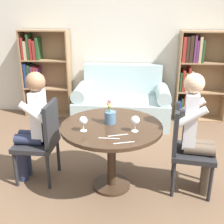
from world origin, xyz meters
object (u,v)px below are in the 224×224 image
at_px(bookshelf_left, 41,73).
at_px(person_right, 197,133).
at_px(wine_glass_left, 83,121).
at_px(person_left, 32,125).
at_px(chair_right, 186,146).
at_px(wine_glass_right, 135,121).
at_px(couch, 122,104).
at_px(chair_left, 42,138).
at_px(flower_vase, 110,116).
at_px(bookshelf_right, 195,76).

bearing_deg(bookshelf_left, person_right, -42.47).
bearing_deg(wine_glass_left, person_left, 157.82).
bearing_deg(bookshelf_left, chair_right, -43.35).
bearing_deg(person_right, wine_glass_right, 111.28).
relative_size(bookshelf_left, chair_right, 1.63).
xyz_separation_m(couch, bookshelf_left, (-1.41, 0.27, 0.44)).
distance_m(person_right, wine_glass_right, 0.65).
height_order(chair_left, wine_glass_left, chair_left).
xyz_separation_m(person_right, flower_vase, (-0.86, 0.03, 0.14)).
relative_size(person_left, flower_vase, 4.75).
bearing_deg(chair_left, person_left, -91.03).
distance_m(bookshelf_left, chair_right, 2.99).
height_order(person_right, wine_glass_right, person_right).
height_order(person_right, flower_vase, person_right).
xyz_separation_m(bookshelf_right, flower_vase, (-1.21, -2.04, 0.04)).
height_order(couch, bookshelf_left, bookshelf_left).
xyz_separation_m(bookshelf_left, wine_glass_left, (1.16, -2.25, 0.07)).
relative_size(person_right, wine_glass_left, 8.57).
xyz_separation_m(couch, bookshelf_right, (1.19, 0.27, 0.44)).
xyz_separation_m(chair_left, chair_right, (1.51, -0.03, 0.00)).
distance_m(couch, wine_glass_left, 2.06).
bearing_deg(chair_right, bookshelf_left, 54.02).
distance_m(bookshelf_right, chair_left, 2.81).
distance_m(chair_right, wine_glass_left, 1.08).
bearing_deg(chair_left, bookshelf_right, 137.41).
bearing_deg(person_left, chair_left, 88.97).
distance_m(chair_right, flower_vase, 0.83).
height_order(chair_right, wine_glass_right, chair_right).
relative_size(wine_glass_left, wine_glass_right, 0.94).
relative_size(bookshelf_right, flower_vase, 5.73).
height_order(couch, wine_glass_right, couch).
bearing_deg(bookshelf_right, couch, -167.43).
distance_m(person_left, person_right, 1.69).
height_order(bookshelf_left, person_right, bookshelf_left).
height_order(bookshelf_left, chair_right, bookshelf_left).
relative_size(chair_left, flower_vase, 3.51).
xyz_separation_m(wine_glass_right, flower_vase, (-0.25, 0.18, -0.03)).
xyz_separation_m(chair_right, person_right, (0.09, -0.02, 0.16)).
distance_m(bookshelf_left, bookshelf_right, 2.61).
distance_m(chair_right, wine_glass_right, 0.64).
relative_size(chair_left, wine_glass_right, 5.83).
bearing_deg(person_right, chair_right, 85.15).
bearing_deg(couch, chair_left, -113.44).
bearing_deg(couch, flower_vase, -90.62).
bearing_deg(bookshelf_right, flower_vase, -120.78).
relative_size(person_right, wine_glass_right, 8.07).
bearing_deg(chair_left, bookshelf_left, -160.40).
bearing_deg(wine_glass_right, wine_glass_left, -176.08).
distance_m(couch, bookshelf_left, 1.50).
relative_size(person_right, flower_vase, 4.87).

